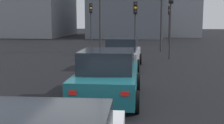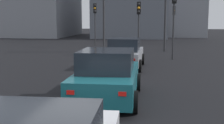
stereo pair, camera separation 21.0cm
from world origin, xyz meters
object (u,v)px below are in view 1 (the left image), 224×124
car_teal_second (108,76)px  traffic_light_near_right (91,16)px  traffic_light_far_right (169,17)px  car_silver_lead (123,54)px  traffic_light_near_left (135,17)px  traffic_light_far_left (171,10)px

car_teal_second → traffic_light_near_right: bearing=11.4°
traffic_light_near_right → traffic_light_far_right: size_ratio=1.02×
car_teal_second → traffic_light_near_right: size_ratio=1.04×
car_silver_lead → traffic_light_far_right: bearing=-11.5°
traffic_light_near_left → traffic_light_far_left: (-2.37, -2.35, 0.42)m
car_teal_second → traffic_light_near_left: bearing=-2.7°
traffic_light_near_right → traffic_light_far_left: traffic_light_far_left is taller
traffic_light_near_right → traffic_light_far_left: 10.38m
traffic_light_far_right → traffic_light_near_right: bearing=-59.7°
traffic_light_near_left → car_teal_second: bearing=-2.9°
traffic_light_near_left → traffic_light_far_left: bearing=43.6°
traffic_light_far_left → traffic_light_near_right: bearing=-143.0°
car_silver_lead → traffic_light_near_right: size_ratio=1.04×
traffic_light_far_left → traffic_light_near_left: bearing=-138.4°
traffic_light_far_left → car_teal_second: bearing=-18.1°
traffic_light_near_left → traffic_light_far_right: 10.22m
traffic_light_far_right → car_teal_second: bearing=-7.7°
traffic_light_near_right → traffic_light_far_right: 8.59m
car_silver_lead → traffic_light_near_left: bearing=-2.7°
car_teal_second → traffic_light_far_left: (10.20, -2.72, 2.43)m
car_silver_lead → traffic_light_far_right: (15.78, -3.59, 2.11)m
car_silver_lead → traffic_light_near_left: (6.06, -0.42, 2.02)m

